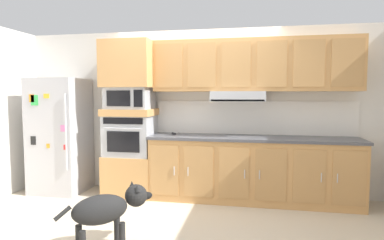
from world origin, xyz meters
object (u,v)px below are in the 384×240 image
Objects in this scene: built_in_oven at (131,135)px; screwdriver at (174,133)px; refrigerator at (60,135)px; dog at (108,208)px; microwave at (130,98)px.

built_in_oven reaches higher than screwdriver.
refrigerator is 2.35m from dog.
refrigerator is at bearing 91.42° from dog.
dog is at bearing -75.57° from built_in_oven.
screwdriver is (0.67, 0.07, -0.53)m from microwave.
refrigerator is at bearing -175.67° from screwdriver.
screwdriver is at bearing 5.88° from microwave.
built_in_oven is 4.15× the size of screwdriver.
refrigerator reaches higher than screwdriver.
dog is (-0.22, -1.81, -0.53)m from screwdriver.
refrigerator is 1.81m from screwdriver.
screwdriver is 0.22× the size of dog.
dog is at bearing -75.57° from microwave.
built_in_oven is 0.67m from screwdriver.
built_in_oven is at bearing 62.47° from dog.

